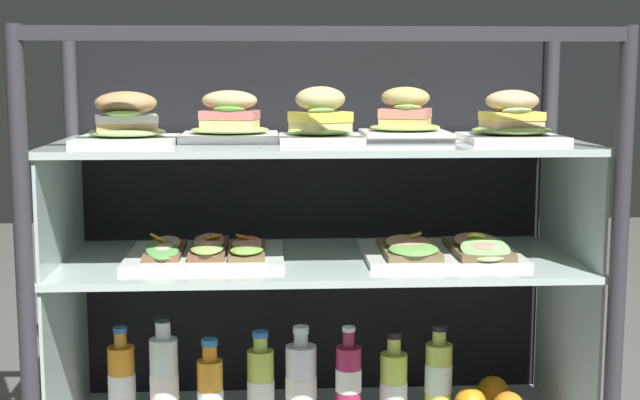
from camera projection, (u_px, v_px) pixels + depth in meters
name	position (u px, v px, depth m)	size (l,w,h in m)	color
case_frame	(317.00, 214.00, 2.14)	(1.20, 0.50, 0.92)	#333338
riser_lower_tier	(320.00, 346.00, 2.05)	(1.13, 0.44, 0.37)	silver
shelf_lower_glass	(320.00, 261.00, 2.02)	(1.14, 0.45, 0.02)	silver
riser_upper_tier	(320.00, 203.00, 2.00)	(1.13, 0.44, 0.24)	silver
shelf_upper_glass	(320.00, 145.00, 1.98)	(1.14, 0.45, 0.02)	silver
plated_roll_sandwich_mid_left	(126.00, 125.00, 1.89)	(0.21, 0.21, 0.11)	white
plated_roll_sandwich_near_right_corner	(230.00, 124.00, 2.00)	(0.21, 0.21, 0.11)	white
plated_roll_sandwich_left_of_center	(319.00, 120.00, 1.96)	(0.18, 0.18, 0.12)	white
plated_roll_sandwich_mid_right	(405.00, 121.00, 2.04)	(0.19, 0.19, 0.12)	white
plated_roll_sandwich_near_left_corner	(512.00, 123.00, 1.97)	(0.21, 0.21, 0.11)	white
open_sandwich_tray_far_right	(207.00, 250.00, 2.00)	(0.34, 0.29, 0.06)	white
open_sandwich_tray_mid_left	(444.00, 249.00, 2.01)	(0.34, 0.30, 0.06)	white
juice_bottle_front_fourth	(122.00, 382.00, 2.10)	(0.06, 0.06, 0.22)	orange
juice_bottle_front_middle	(164.00, 380.00, 2.08)	(0.07, 0.07, 0.25)	white
juice_bottle_back_center	(210.00, 390.00, 2.09)	(0.06, 0.06, 0.20)	orange
juice_bottle_front_second	(261.00, 383.00, 2.12)	(0.06, 0.06, 0.20)	#BCC746
juice_bottle_tucked_behind	(301.00, 380.00, 2.12)	(0.07, 0.07, 0.22)	silver
juice_bottle_front_left_end	(348.00, 380.00, 2.11)	(0.06, 0.06, 0.22)	#9F2046
juice_bottle_back_right	(394.00, 383.00, 2.14)	(0.07, 0.07, 0.20)	#BDD749
juice_bottle_front_right_end	(438.00, 376.00, 2.14)	(0.06, 0.06, 0.21)	#C0CF4C
orange_fruit_rolled_forward	(493.00, 392.00, 2.18)	(0.08, 0.08, 0.08)	orange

